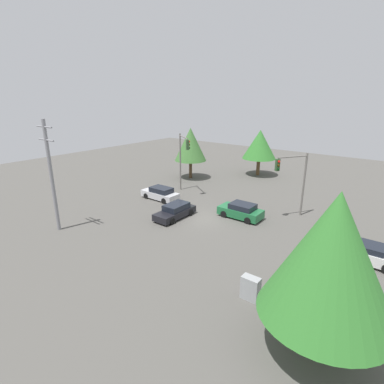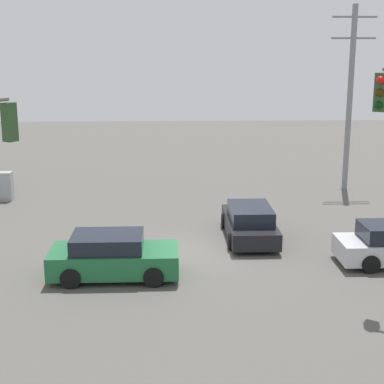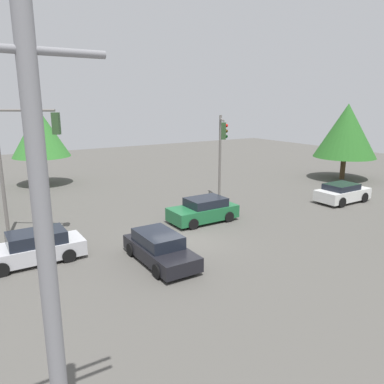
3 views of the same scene
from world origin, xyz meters
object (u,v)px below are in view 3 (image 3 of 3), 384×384
(sedan_dark, at_px, (160,248))
(traffic_signal_main, at_px, (222,144))
(sedan_green, at_px, (203,210))
(traffic_signal_cross, at_px, (22,150))
(sedan_white, at_px, (342,193))
(sedan_silver, at_px, (34,248))

(sedan_dark, bearing_deg, traffic_signal_main, -141.11)
(sedan_green, xyz_separation_m, traffic_signal_main, (3.49, 3.00, 3.39))
(traffic_signal_cross, bearing_deg, sedan_dark, -21.41)
(sedan_green, distance_m, traffic_signal_cross, 10.24)
(sedan_white, bearing_deg, sedan_dark, -82.29)
(sedan_silver, distance_m, traffic_signal_cross, 5.21)
(sedan_dark, height_order, traffic_signal_cross, traffic_signal_cross)
(sedan_green, height_order, sedan_silver, sedan_green)
(sedan_silver, bearing_deg, sedan_dark, -121.92)
(sedan_white, distance_m, traffic_signal_main, 9.17)
(sedan_dark, distance_m, traffic_signal_main, 11.22)
(sedan_green, bearing_deg, sedan_white, -98.59)
(sedan_dark, relative_size, sedan_silver, 0.99)
(sedan_silver, bearing_deg, sedan_green, -85.28)
(sedan_silver, xyz_separation_m, traffic_signal_cross, (0.42, 3.44, 3.89))
(sedan_dark, xyz_separation_m, sedan_silver, (-4.69, 2.92, 0.03))
(sedan_green, bearing_deg, traffic_signal_main, -49.28)
(sedan_silver, relative_size, traffic_signal_main, 0.73)
(sedan_dark, distance_m, traffic_signal_cross, 8.61)
(sedan_dark, bearing_deg, sedan_green, -142.50)
(sedan_white, xyz_separation_m, traffic_signal_cross, (-19.75, 4.27, 3.89))
(traffic_signal_cross, bearing_deg, sedan_silver, -62.21)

